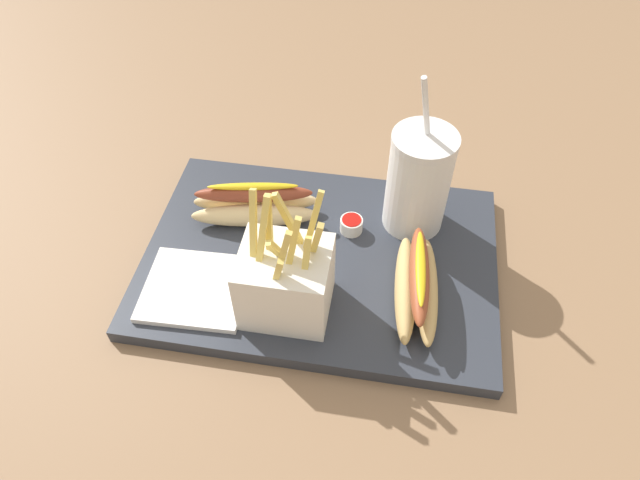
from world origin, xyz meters
name	(u,v)px	position (x,y,z in m)	size (l,w,h in m)	color
ground_plane	(320,269)	(0.00, 0.00, -0.01)	(2.40, 2.40, 0.02)	#8C6B4C
food_tray	(320,260)	(0.00, 0.00, 0.01)	(0.46, 0.32, 0.02)	#2D333D
soda_cup	(418,181)	(-0.11, -0.08, 0.09)	(0.08, 0.08, 0.23)	white
fries_basket	(286,281)	(0.03, 0.08, 0.07)	(0.10, 0.09, 0.16)	white
hot_dog_1	(255,205)	(0.10, -0.05, 0.04)	(0.18, 0.08, 0.06)	#E5C689
hot_dog_2	(417,285)	(-0.13, 0.05, 0.04)	(0.06, 0.16, 0.06)	tan
ketchup_cup_1	(351,224)	(-0.03, -0.05, 0.03)	(0.03, 0.03, 0.02)	white
napkin_stack	(196,289)	(0.14, 0.08, 0.02)	(0.13, 0.11, 0.01)	white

